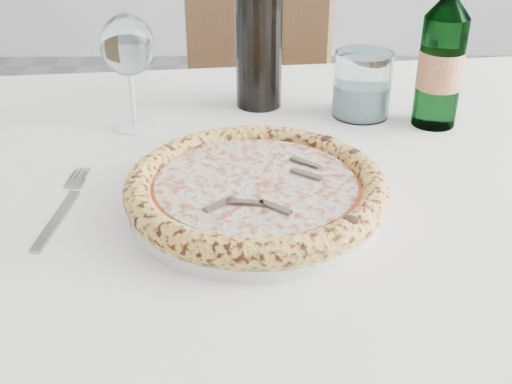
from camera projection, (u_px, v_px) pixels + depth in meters
dining_table at (255, 228)px, 0.87m from camera, size 1.48×0.98×0.76m
chair_far at (243, 107)px, 1.62m from camera, size 0.50×0.50×0.93m
plate at (256, 200)px, 0.74m from camera, size 0.29×0.29×0.02m
pizza at (256, 187)px, 0.73m from camera, size 0.30×0.30×0.03m
fork at (63, 207)px, 0.74m from camera, size 0.02×0.18×0.00m
wine_glass at (128, 48)px, 0.89m from camera, size 0.07×0.07×0.17m
tumbler at (362, 89)px, 0.97m from camera, size 0.09×0.09×0.10m
beer_bottle at (442, 59)px, 0.91m from camera, size 0.06×0.06×0.25m
wine_bottle at (259, 27)px, 0.96m from camera, size 0.07×0.07×0.29m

